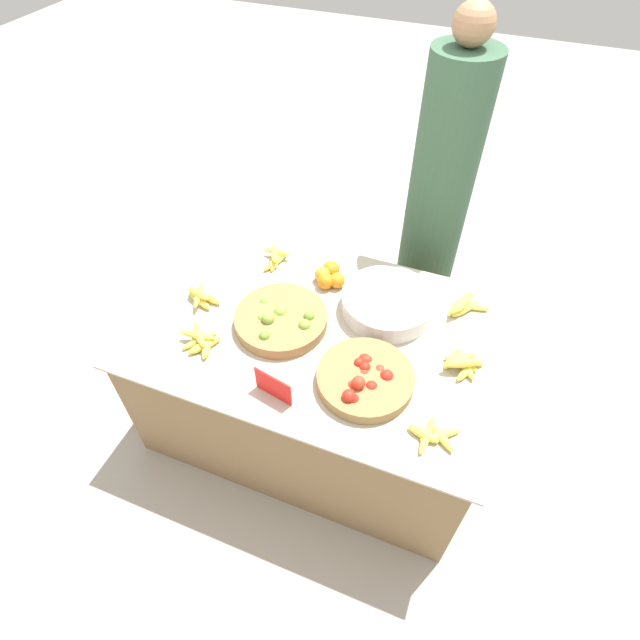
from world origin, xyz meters
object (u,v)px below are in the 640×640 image
(tomato_basket, at_px, (365,379))
(metal_bowl, at_px, (388,303))
(price_sign, at_px, (273,387))
(vendor_person, at_px, (435,212))
(lime_bowl, at_px, (281,319))

(tomato_basket, bearing_deg, metal_bowl, 94.49)
(tomato_basket, xyz_separation_m, price_sign, (-0.29, -0.17, 0.03))
(tomato_basket, height_order, vendor_person, vendor_person)
(lime_bowl, xyz_separation_m, tomato_basket, (0.41, -0.16, -0.00))
(lime_bowl, relative_size, price_sign, 2.46)
(tomato_basket, bearing_deg, lime_bowl, 159.12)
(price_sign, distance_m, vendor_person, 1.20)
(metal_bowl, xyz_separation_m, vendor_person, (0.06, 0.59, 0.08))
(lime_bowl, bearing_deg, metal_bowl, 31.64)
(metal_bowl, bearing_deg, vendor_person, 84.35)
(tomato_basket, distance_m, vendor_person, 0.98)
(tomato_basket, xyz_separation_m, vendor_person, (0.03, 0.98, 0.09))
(metal_bowl, relative_size, vendor_person, 0.23)
(metal_bowl, xyz_separation_m, price_sign, (-0.26, -0.57, 0.02))
(lime_bowl, height_order, tomato_basket, tomato_basket)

